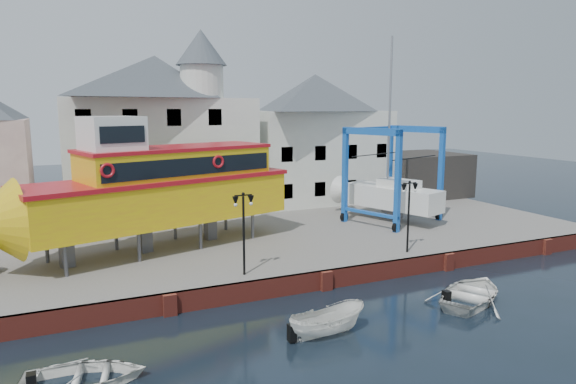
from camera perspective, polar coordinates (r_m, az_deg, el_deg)
name	(u,v)px	position (r m, az deg, el deg)	size (l,w,h in m)	color
ground	(326,290)	(27.03, 4.20, -10.78)	(140.00, 140.00, 0.00)	#18232D
hardstanding	(252,233)	(36.51, -4.01, -4.60)	(44.00, 22.00, 1.00)	#656058
quay_wall	(325,280)	(26.95, 4.10, -9.71)	(44.00, 0.47, 1.00)	maroon
building_white_main	(160,133)	(41.38, -14.08, 6.38)	(14.00, 8.30, 14.00)	silver
building_white_right	(315,138)	(46.46, 2.99, 6.02)	(12.00, 8.00, 11.20)	silver
shed_dark	(417,174)	(50.52, 14.16, 1.92)	(8.00, 7.00, 4.00)	#272523
lamp_post_left	(243,213)	(25.39, -4.97, -2.31)	(1.12, 0.32, 4.20)	black
lamp_post_right	(409,198)	(30.11, 13.31, -0.68)	(1.12, 0.32, 4.20)	black
tour_boat	(144,189)	(30.40, -15.73, 0.31)	(18.45, 9.23, 7.83)	#59595E
travel_lift	(384,190)	(38.95, 10.60, 0.24)	(7.47, 9.05, 13.31)	blue
motorboat_a	(327,335)	(22.06, 4.36, -15.58)	(1.33, 3.54, 1.37)	white
motorboat_b	(472,301)	(27.05, 19.74, -11.31)	(3.56, 4.98, 1.03)	white
motorboat_d	(85,384)	(19.86, -21.62, -19.24)	(2.88, 4.04, 0.84)	white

